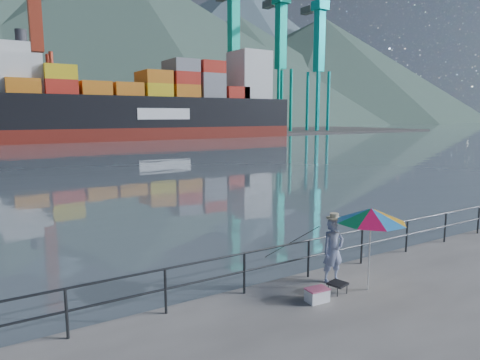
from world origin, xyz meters
name	(u,v)px	position (x,y,z in m)	size (l,w,h in m)	color
harbor_water	(1,131)	(0.00, 130.00, 0.00)	(500.00, 280.00, 0.00)	slate
far_dock	(63,135)	(10.00, 93.00, 0.00)	(200.00, 40.00, 0.40)	#514F4C
guardrail	(278,265)	(0.00, 1.70, 0.52)	(22.00, 0.06, 1.03)	#2D3033
mountains	(80,47)	(38.82, 207.75, 35.55)	(600.00, 332.80, 80.00)	#385147
port_cranes	(167,61)	(31.00, 84.00, 16.00)	(116.00, 28.00, 38.40)	#B81C35
container_stacks	(167,121)	(34.48, 93.40, 2.95)	(58.00, 5.40, 7.80)	gray
fisherman	(333,251)	(1.31, 1.13, 0.83)	(0.60, 0.40, 1.66)	#354E91
beach_umbrella	(371,215)	(1.68, 0.27, 1.87)	(2.22, 2.22, 2.05)	white
folding_stool	(338,287)	(0.92, 0.54, 0.14)	(0.47, 0.47, 0.26)	black
cooler_bag	(317,295)	(0.18, 0.43, 0.14)	(0.49, 0.33, 0.29)	white
fishing_rod	(290,275)	(0.68, 2.05, 0.00)	(0.02, 0.02, 1.99)	black
container_ship	(163,107)	(24.95, 72.00, 5.86)	(56.25, 9.38, 18.10)	maroon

